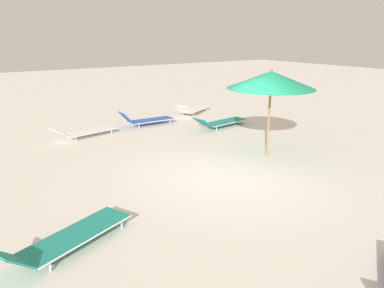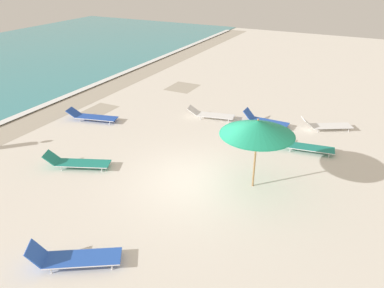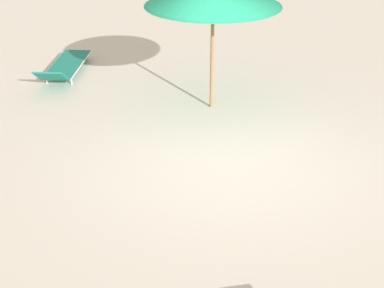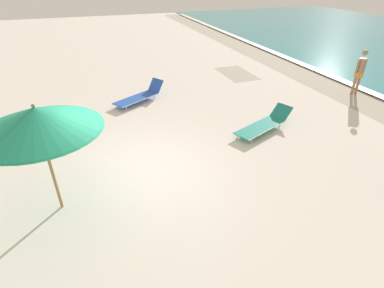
# 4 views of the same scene
# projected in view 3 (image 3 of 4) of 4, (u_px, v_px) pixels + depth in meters

# --- Properties ---
(ground_plane) EXTENTS (60.00, 60.00, 0.16)m
(ground_plane) POSITION_uv_depth(u_px,v_px,m) (229.00, 159.00, 8.28)
(ground_plane) COLOR silver
(sun_lounger_mid_beach_pair_a) EXTENTS (0.92, 2.34, 0.50)m
(sun_lounger_mid_beach_pair_a) POSITION_uv_depth(u_px,v_px,m) (65.00, 66.00, 11.15)
(sun_lounger_mid_beach_pair_a) COLOR #1E8475
(sun_lounger_mid_beach_pair_a) RESTS_ON ground_plane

